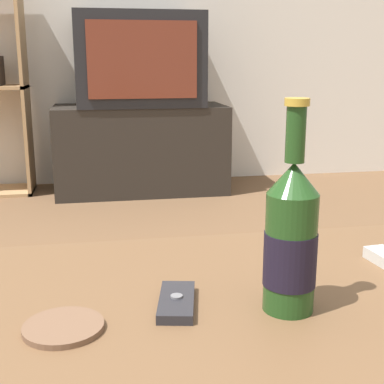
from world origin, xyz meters
TOP-DOWN VIEW (x-y plane):
  - tv_stand at (0.15, 2.71)m, footprint 1.03×0.48m
  - television at (0.15, 2.71)m, footprint 0.74×0.51m
  - beer_bottle at (0.14, 0.10)m, footprint 0.07×0.07m
  - cell_phone at (-0.01, 0.14)m, footprint 0.07×0.12m
  - coaster at (-0.17, 0.10)m, footprint 0.10×0.10m

SIDE VIEW (x-z plane):
  - tv_stand at x=0.15m, z-range 0.00..0.53m
  - coaster at x=-0.17m, z-range 0.46..0.46m
  - cell_phone at x=-0.01m, z-range 0.46..0.47m
  - beer_bottle at x=0.14m, z-range 0.41..0.71m
  - television at x=0.15m, z-range 0.53..1.06m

